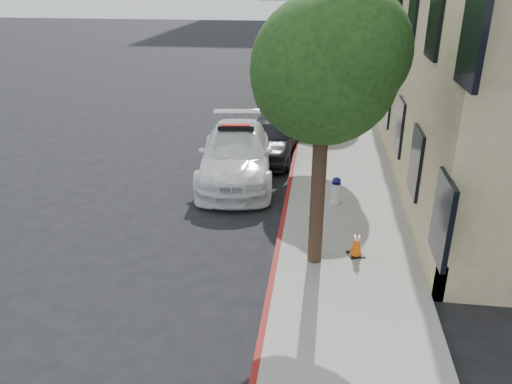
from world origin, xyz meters
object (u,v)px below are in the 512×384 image
Objects in this scene: fire_hydrant at (336,191)px; traffic_cone at (357,242)px; police_car at (236,154)px; parked_car_mid at (271,137)px; parked_car_far at (296,66)px.

fire_hydrant reaches higher than traffic_cone.
police_car is 2.26m from parked_car_mid.
traffic_cone is at bearing -66.07° from parked_car_mid.
parked_car_mid is 5.54× the size of fire_hydrant.
police_car is 3.58m from fire_hydrant.
traffic_cone is (0.42, -2.71, -0.05)m from fire_hydrant.
parked_car_mid reaches higher than traffic_cone.
parked_car_far is 18.48m from fire_hydrant.
traffic_cone is at bearing -86.18° from parked_car_far.
parked_car_far is at bearing 72.11° from fire_hydrant.
fire_hydrant is (2.19, -3.96, -0.19)m from parked_car_mid.
police_car reaches higher than traffic_cone.
fire_hydrant is at bearing -38.07° from police_car.
parked_car_far is 5.85× the size of fire_hydrant.
parked_car_mid is 0.95× the size of parked_car_far.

